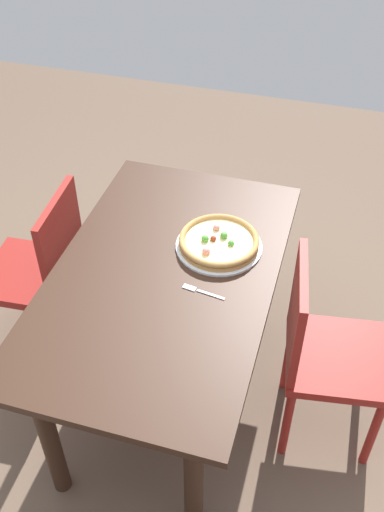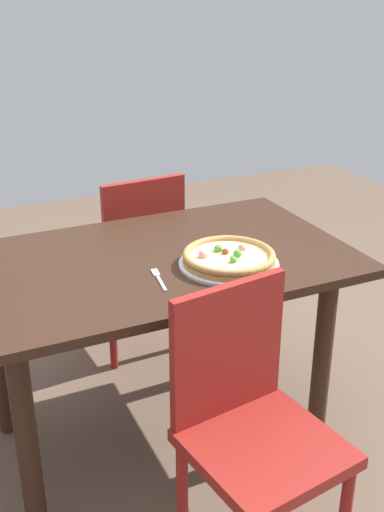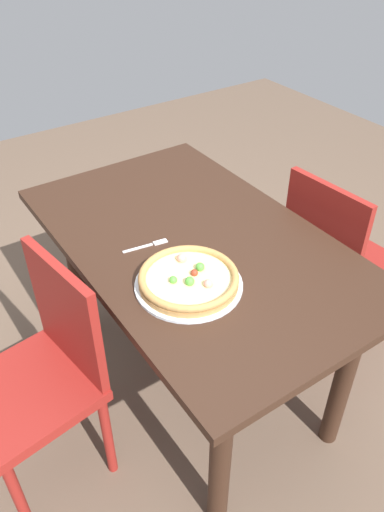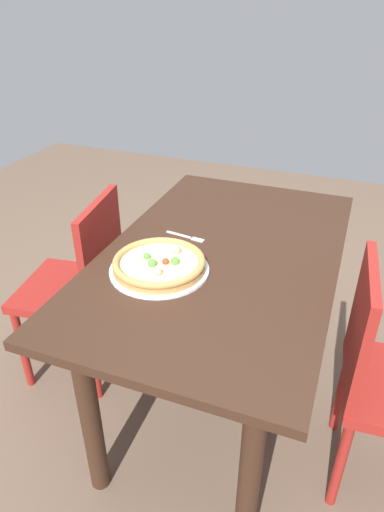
{
  "view_description": "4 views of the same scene",
  "coord_description": "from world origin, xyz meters",
  "px_view_note": "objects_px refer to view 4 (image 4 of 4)",
  "views": [
    {
      "loc": [
        -1.53,
        -0.56,
        2.32
      ],
      "look_at": [
        0.1,
        -0.08,
        0.78
      ],
      "focal_mm": 41.7,
      "sensor_mm": 36.0,
      "label": 1
    },
    {
      "loc": [
        -0.73,
        -1.88,
        1.66
      ],
      "look_at": [
        0.1,
        -0.08,
        0.78
      ],
      "focal_mm": 44.02,
      "sensor_mm": 36.0,
      "label": 2
    },
    {
      "loc": [
        1.2,
        -0.82,
        1.8
      ],
      "look_at": [
        0.1,
        -0.08,
        0.78
      ],
      "focal_mm": 34.95,
      "sensor_mm": 36.0,
      "label": 3
    },
    {
      "loc": [
        1.38,
        0.41,
        1.61
      ],
      "look_at": [
        0.1,
        -0.08,
        0.78
      ],
      "focal_mm": 31.72,
      "sensor_mm": 36.0,
      "label": 4
    }
  ],
  "objects_px": {
    "dining_table": "(221,279)",
    "plate": "(159,270)",
    "fork": "(188,237)",
    "pizza": "(159,263)",
    "chair_near": "(80,283)"
  },
  "relations": [
    {
      "from": "dining_table",
      "to": "plate",
      "type": "relative_size",
      "value": 4.0
    },
    {
      "from": "pizza",
      "to": "dining_table",
      "type": "bearing_deg",
      "value": 141.35
    },
    {
      "from": "chair_near",
      "to": "plate",
      "type": "relative_size",
      "value": 2.58
    },
    {
      "from": "chair_near",
      "to": "fork",
      "type": "bearing_deg",
      "value": -87.74
    },
    {
      "from": "dining_table",
      "to": "fork",
      "type": "xyz_separation_m",
      "value": [
        -0.06,
        -0.16,
        0.12
      ]
    },
    {
      "from": "dining_table",
      "to": "fork",
      "type": "height_order",
      "value": "fork"
    },
    {
      "from": "chair_near",
      "to": "pizza",
      "type": "relative_size",
      "value": 2.79
    },
    {
      "from": "dining_table",
      "to": "plate",
      "type": "distance_m",
      "value": 0.29
    },
    {
      "from": "plate",
      "to": "pizza",
      "type": "bearing_deg",
      "value": 117.84
    },
    {
      "from": "plate",
      "to": "fork",
      "type": "height_order",
      "value": "plate"
    },
    {
      "from": "dining_table",
      "to": "chair_near",
      "type": "xyz_separation_m",
      "value": [
        0.03,
        -0.63,
        -0.15
      ]
    },
    {
      "from": "chair_near",
      "to": "fork",
      "type": "height_order",
      "value": "chair_near"
    },
    {
      "from": "dining_table",
      "to": "pizza",
      "type": "bearing_deg",
      "value": -38.65
    },
    {
      "from": "plate",
      "to": "pizza",
      "type": "relative_size",
      "value": 1.08
    },
    {
      "from": "dining_table",
      "to": "plate",
      "type": "bearing_deg",
      "value": -38.7
    }
  ]
}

